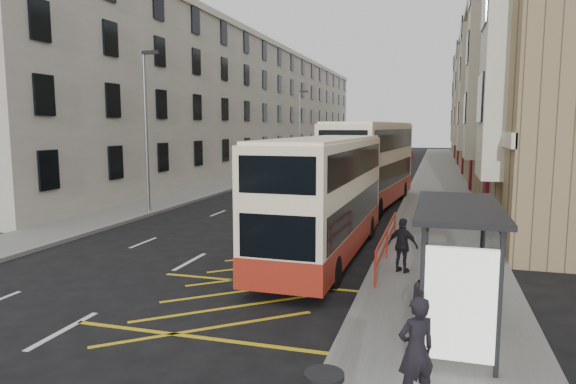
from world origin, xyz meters
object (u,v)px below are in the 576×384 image
(bus_shelter, at_px, (466,244))
(double_decker_rear, at_px, (371,164))
(pedestrian_far, at_px, (403,245))
(pedestrian_near, at_px, (416,350))
(car_red, at_px, (403,153))
(street_lamp_far, at_px, (300,124))
(street_lamp_near, at_px, (147,122))
(car_dark, at_px, (349,152))
(double_decker_front, at_px, (325,197))
(car_silver, at_px, (357,155))
(white_van, at_px, (294,166))
(pedestrian_mid, at_px, (431,307))

(bus_shelter, bearing_deg, double_decker_rear, 102.98)
(bus_shelter, xyz_separation_m, pedestrian_far, (-1.49, 4.59, -1.18))
(pedestrian_near, relative_size, car_red, 0.32)
(bus_shelter, height_order, street_lamp_far, street_lamp_far)
(double_decker_rear, bearing_deg, car_red, 96.93)
(street_lamp_near, bearing_deg, car_dark, 88.63)
(street_lamp_far, bearing_deg, pedestrian_near, -72.91)
(bus_shelter, distance_m, car_dark, 67.47)
(street_lamp_near, relative_size, street_lamp_far, 1.00)
(double_decker_front, bearing_deg, car_silver, 98.47)
(street_lamp_far, relative_size, pedestrian_near, 4.65)
(street_lamp_far, distance_m, car_silver, 15.46)
(street_lamp_near, xyz_separation_m, car_silver, (3.95, 44.40, -3.99))
(double_decker_front, bearing_deg, white_van, 108.61)
(double_decker_front, bearing_deg, car_dark, 99.84)
(car_silver, xyz_separation_m, car_red, (5.54, 4.96, 0.14))
(bus_shelter, relative_size, car_dark, 1.06)
(street_lamp_far, height_order, white_van, street_lamp_far)
(double_decker_rear, relative_size, car_silver, 3.12)
(car_red, bearing_deg, pedestrian_far, 97.44)
(car_dark, bearing_deg, pedestrian_near, -97.28)
(double_decker_rear, distance_m, pedestrian_mid, 19.10)
(street_lamp_near, bearing_deg, pedestrian_near, -47.48)
(pedestrian_mid, xyz_separation_m, car_silver, (-10.13, 57.69, -0.44))
(street_lamp_near, distance_m, pedestrian_far, 15.77)
(double_decker_rear, height_order, pedestrian_mid, double_decker_rear)
(double_decker_rear, relative_size, pedestrian_mid, 6.31)
(white_van, bearing_deg, street_lamp_near, -87.56)
(pedestrian_near, bearing_deg, car_dark, -112.51)
(pedestrian_near, bearing_deg, street_lamp_far, -105.78)
(white_van, bearing_deg, double_decker_rear, -57.12)
(double_decker_rear, bearing_deg, pedestrian_near, -75.39)
(double_decker_front, bearing_deg, pedestrian_far, -30.52)
(street_lamp_far, distance_m, pedestrian_mid, 45.66)
(street_lamp_far, height_order, car_dark, street_lamp_far)
(bus_shelter, distance_m, pedestrian_mid, 1.51)
(street_lamp_far, bearing_deg, car_silver, 74.65)
(car_dark, bearing_deg, car_silver, -91.69)
(pedestrian_far, distance_m, car_silver, 53.02)
(bus_shelter, relative_size, pedestrian_far, 2.62)
(pedestrian_mid, distance_m, car_silver, 58.58)
(bus_shelter, bearing_deg, car_dark, 101.46)
(car_red, bearing_deg, street_lamp_far, 67.61)
(white_van, bearing_deg, car_silver, 87.62)
(street_lamp_far, height_order, double_decker_rear, street_lamp_far)
(double_decker_rear, height_order, pedestrian_near, double_decker_rear)
(pedestrian_mid, relative_size, car_red, 0.34)
(double_decker_rear, relative_size, pedestrian_near, 6.90)
(car_red, bearing_deg, car_dark, -24.22)
(car_silver, bearing_deg, street_lamp_near, -86.02)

